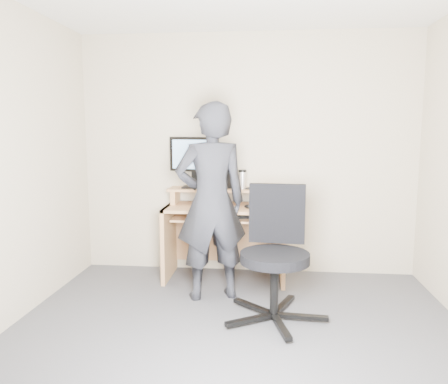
% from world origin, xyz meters
% --- Properties ---
extents(ground, '(3.50, 3.50, 0.00)m').
position_xyz_m(ground, '(0.00, 0.00, 0.00)').
color(ground, '#4C4C50').
rests_on(ground, ground).
extents(back_wall, '(3.50, 0.02, 2.50)m').
position_xyz_m(back_wall, '(0.00, 1.75, 1.25)').
color(back_wall, '#BBAC95').
rests_on(back_wall, ground).
extents(desk, '(1.20, 0.60, 0.91)m').
position_xyz_m(desk, '(-0.20, 1.53, 0.55)').
color(desk, tan).
rests_on(desk, ground).
extents(monitor, '(0.53, 0.22, 0.53)m').
position_xyz_m(monitor, '(-0.54, 1.59, 1.23)').
color(monitor, black).
rests_on(monitor, desk).
extents(external_drive, '(0.11, 0.14, 0.20)m').
position_xyz_m(external_drive, '(-0.18, 1.64, 1.01)').
color(external_drive, black).
rests_on(external_drive, desk).
extents(travel_mug, '(0.10, 0.10, 0.18)m').
position_xyz_m(travel_mug, '(-0.04, 1.57, 1.00)').
color(travel_mug, silver).
rests_on(travel_mug, desk).
extents(smartphone, '(0.10, 0.14, 0.01)m').
position_xyz_m(smartphone, '(0.04, 1.60, 0.92)').
color(smartphone, black).
rests_on(smartphone, desk).
extents(charger, '(0.05, 0.04, 0.03)m').
position_xyz_m(charger, '(-0.42, 1.50, 0.93)').
color(charger, black).
rests_on(charger, desk).
extents(headphones, '(0.19, 0.19, 0.06)m').
position_xyz_m(headphones, '(-0.41, 1.68, 0.92)').
color(headphones, silver).
rests_on(headphones, desk).
extents(keyboard, '(0.49, 0.30, 0.03)m').
position_xyz_m(keyboard, '(-0.17, 1.36, 0.67)').
color(keyboard, black).
rests_on(keyboard, desk).
extents(mouse, '(0.11, 0.08, 0.04)m').
position_xyz_m(mouse, '(0.04, 1.35, 0.77)').
color(mouse, black).
rests_on(mouse, desk).
extents(office_chair, '(0.81, 0.83, 1.04)m').
position_xyz_m(office_chair, '(0.29, 0.58, 0.57)').
color(office_chair, black).
rests_on(office_chair, ground).
extents(person, '(0.74, 0.61, 1.75)m').
position_xyz_m(person, '(-0.28, 0.93, 0.87)').
color(person, black).
rests_on(person, ground).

